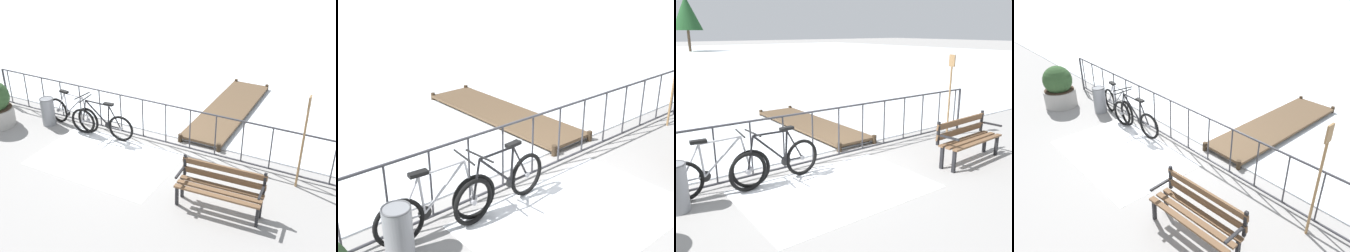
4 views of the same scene
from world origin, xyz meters
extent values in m
plane|color=gray|center=(0.00, 0.00, 0.00)|extent=(160.00, 160.00, 0.00)
cube|color=white|center=(-0.30, -1.20, 0.00)|extent=(3.08, 2.01, 0.01)
cylinder|color=#38383D|center=(0.00, 0.00, 1.05)|extent=(9.00, 0.04, 0.04)
cylinder|color=#38383D|center=(0.00, 0.00, 0.08)|extent=(9.00, 0.04, 0.04)
cylinder|color=#38383D|center=(-2.47, 0.00, 0.57)|extent=(0.03, 0.03, 0.97)
cylinder|color=#38383D|center=(-1.85, 0.00, 0.57)|extent=(0.03, 0.03, 0.97)
cylinder|color=#38383D|center=(-1.23, 0.00, 0.57)|extent=(0.03, 0.03, 0.97)
cylinder|color=#38383D|center=(-0.62, 0.00, 0.57)|extent=(0.03, 0.03, 0.97)
cylinder|color=#38383D|center=(0.00, 0.00, 0.57)|extent=(0.03, 0.03, 0.97)
cylinder|color=#38383D|center=(0.62, 0.00, 0.57)|extent=(0.03, 0.03, 0.97)
cylinder|color=#38383D|center=(1.23, 0.00, 0.57)|extent=(0.03, 0.03, 0.97)
cylinder|color=#38383D|center=(1.85, 0.00, 0.57)|extent=(0.03, 0.03, 0.97)
cylinder|color=#38383D|center=(2.47, 0.00, 0.57)|extent=(0.03, 0.03, 0.97)
cylinder|color=#38383D|center=(3.09, 0.00, 0.57)|extent=(0.03, 0.03, 0.97)
cylinder|color=#38383D|center=(3.70, 0.00, 0.57)|extent=(0.03, 0.03, 0.97)
cylinder|color=#38383D|center=(4.32, 0.00, 0.57)|extent=(0.03, 0.03, 0.97)
torus|color=black|center=(-0.43, -0.32, 0.33)|extent=(0.66, 0.12, 0.66)
cylinder|color=gray|center=(-0.43, -0.32, 0.33)|extent=(0.08, 0.07, 0.08)
torus|color=black|center=(-1.47, -0.41, 0.33)|extent=(0.66, 0.12, 0.66)
cylinder|color=gray|center=(-1.47, -0.41, 0.33)|extent=(0.08, 0.07, 0.08)
cylinder|color=black|center=(-0.74, -0.35, 0.62)|extent=(0.08, 0.04, 0.53)
cylinder|color=black|center=(-1.06, -0.37, 0.63)|extent=(0.61, 0.09, 0.59)
cylinder|color=black|center=(-1.03, -0.37, 0.90)|extent=(0.63, 0.09, 0.07)
cylinder|color=black|center=(-0.60, -0.33, 0.34)|extent=(0.34, 0.06, 0.05)
cylinder|color=black|center=(-0.57, -0.33, 0.61)|extent=(0.32, 0.06, 0.56)
cylinder|color=black|center=(-1.41, -0.40, 0.62)|extent=(0.16, 0.05, 0.59)
cube|color=black|center=(-0.72, -0.35, 0.92)|extent=(0.25, 0.12, 0.05)
cylinder|color=black|center=(-1.35, -0.40, 0.96)|extent=(0.07, 0.52, 0.03)
cylinder|color=black|center=(-0.76, -0.35, 0.35)|extent=(0.18, 0.04, 0.18)
torus|color=black|center=(-2.44, -0.20, 0.33)|extent=(0.66, 0.13, 0.66)
cylinder|color=gray|center=(-2.44, -0.20, 0.33)|extent=(0.09, 0.07, 0.08)
torus|color=black|center=(-1.39, -0.31, 0.33)|extent=(0.66, 0.13, 0.66)
cylinder|color=gray|center=(-1.39, -0.31, 0.33)|extent=(0.09, 0.07, 0.08)
cylinder|color=#B2B2B7|center=(-2.12, -0.24, 0.62)|extent=(0.08, 0.04, 0.53)
cylinder|color=#B2B2B7|center=(-1.81, -0.27, 0.63)|extent=(0.61, 0.10, 0.59)
cylinder|color=#B2B2B7|center=(-1.83, -0.27, 0.90)|extent=(0.63, 0.10, 0.07)
cylinder|color=#B2B2B7|center=(-2.27, -0.22, 0.34)|extent=(0.34, 0.06, 0.05)
cylinder|color=#B2B2B7|center=(-2.29, -0.22, 0.61)|extent=(0.32, 0.06, 0.56)
cylinder|color=#B2B2B7|center=(-1.46, -0.31, 0.62)|extent=(0.16, 0.05, 0.59)
cube|color=black|center=(-2.14, -0.23, 0.92)|extent=(0.25, 0.12, 0.05)
cylinder|color=black|center=(-1.52, -0.30, 0.96)|extent=(0.08, 0.52, 0.03)
cylinder|color=black|center=(-2.10, -0.24, 0.35)|extent=(0.18, 0.04, 0.18)
cylinder|color=gray|center=(-2.57, -0.45, 0.36)|extent=(0.34, 0.34, 0.72)
torus|color=#494A4E|center=(-2.57, -0.45, 0.72)|extent=(0.35, 0.35, 0.02)
cylinder|color=#937047|center=(3.72, -0.27, 0.85)|extent=(0.04, 0.04, 1.70)
cube|color=brown|center=(1.34, 2.34, 0.12)|extent=(1.10, 4.07, 0.06)
cylinder|color=#3C2E20|center=(0.85, 0.30, 0.10)|extent=(0.10, 0.10, 0.20)
cylinder|color=#3C2E20|center=(1.84, 0.30, 0.10)|extent=(0.10, 0.10, 0.20)
cylinder|color=#3C2E20|center=(0.85, 4.37, 0.10)|extent=(0.10, 0.10, 0.20)
cylinder|color=#3C2E20|center=(1.84, 4.37, 0.10)|extent=(0.10, 0.10, 0.20)
camera|label=1|loc=(4.60, -7.56, 4.96)|focal=44.37mm
camera|label=2|loc=(-4.25, -4.27, 3.34)|focal=44.97mm
camera|label=3|loc=(-3.45, -5.69, 2.55)|focal=38.61mm
camera|label=4|loc=(5.32, -4.36, 4.01)|focal=35.28mm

